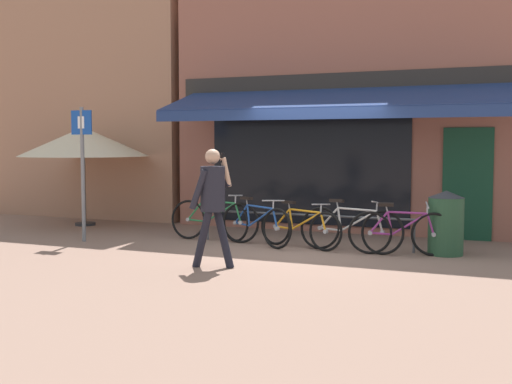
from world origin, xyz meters
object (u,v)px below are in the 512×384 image
(litter_bin, at_px, (446,223))
(cafe_parasol, at_px, (84,142))
(bicycle_green, at_px, (214,220))
(bicycle_orange, at_px, (300,227))
(pedestrian_adult, at_px, (213,195))
(bicycle_silver, at_px, (350,229))
(bicycle_purple, at_px, (401,232))
(parking_sign, at_px, (82,160))
(bicycle_blue, at_px, (255,224))

(litter_bin, height_order, cafe_parasol, cafe_parasol)
(bicycle_green, bearing_deg, cafe_parasol, 168.80)
(bicycle_green, relative_size, cafe_parasol, 0.66)
(bicycle_orange, bearing_deg, litter_bin, 24.02)
(pedestrian_adult, bearing_deg, bicycle_silver, 65.49)
(bicycle_orange, xyz_separation_m, bicycle_purple, (1.76, -0.10, 0.02))
(bicycle_purple, relative_size, litter_bin, 1.63)
(bicycle_green, bearing_deg, parking_sign, -152.70)
(cafe_parasol, bearing_deg, parking_sign, -52.94)
(bicycle_green, relative_size, bicycle_purple, 1.09)
(bicycle_orange, height_order, pedestrian_adult, pedestrian_adult)
(litter_bin, bearing_deg, pedestrian_adult, -141.35)
(bicycle_silver, relative_size, bicycle_purple, 1.08)
(bicycle_purple, xyz_separation_m, litter_bin, (0.65, 0.36, 0.14))
(bicycle_green, distance_m, bicycle_purple, 3.49)
(bicycle_blue, relative_size, bicycle_silver, 0.90)
(bicycle_green, xyz_separation_m, bicycle_blue, (0.91, -0.17, -0.02))
(bicycle_blue, relative_size, bicycle_orange, 0.99)
(bicycle_orange, distance_m, bicycle_purple, 1.76)
(bicycle_orange, distance_m, parking_sign, 4.16)
(bicycle_purple, height_order, parking_sign, parking_sign)
(bicycle_blue, bearing_deg, bicycle_orange, 26.90)
(bicycle_green, distance_m, bicycle_orange, 1.73)
(bicycle_silver, bearing_deg, bicycle_orange, -175.35)
(bicycle_green, distance_m, litter_bin, 4.14)
(bicycle_orange, bearing_deg, cafe_parasol, -173.47)
(bicycle_orange, distance_m, litter_bin, 2.43)
(bicycle_green, relative_size, parking_sign, 0.75)
(bicycle_orange, relative_size, cafe_parasol, 0.60)
(bicycle_blue, xyz_separation_m, bicycle_purple, (2.58, -0.07, 0.00))
(bicycle_green, bearing_deg, pedestrian_adult, -60.69)
(bicycle_silver, bearing_deg, cafe_parasol, 176.81)
(bicycle_blue, relative_size, bicycle_purple, 0.98)
(bicycle_orange, height_order, cafe_parasol, cafe_parasol)
(parking_sign, bearing_deg, bicycle_silver, 9.52)
(bicycle_silver, bearing_deg, bicycle_blue, -173.43)
(bicycle_blue, bearing_deg, bicycle_green, -165.55)
(parking_sign, bearing_deg, bicycle_orange, 12.13)
(bicycle_orange, xyz_separation_m, parking_sign, (-3.91, -0.84, 1.15))
(bicycle_silver, bearing_deg, pedestrian_adult, -118.74)
(bicycle_blue, distance_m, bicycle_orange, 0.82)
(bicycle_blue, distance_m, bicycle_silver, 1.72)
(bicycle_blue, bearing_deg, parking_sign, -140.30)
(bicycle_orange, bearing_deg, pedestrian_adult, -87.90)
(litter_bin, xyz_separation_m, cafe_parasol, (-7.76, 0.80, 1.31))
(bicycle_green, xyz_separation_m, bicycle_silver, (2.63, -0.17, -0.01))
(bicycle_orange, bearing_deg, bicycle_blue, -160.29)
(pedestrian_adult, distance_m, cafe_parasol, 5.78)
(pedestrian_adult, bearing_deg, parking_sign, 169.49)
(bicycle_blue, bearing_deg, pedestrian_adult, -59.21)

